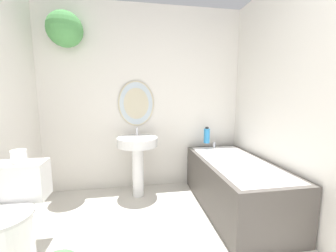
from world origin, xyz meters
name	(u,v)px	position (x,y,z in m)	size (l,w,h in m)	color
wall_back	(134,91)	(-0.13, 2.55, 1.31)	(2.73, 0.40, 2.40)	silver
wall_right	(314,101)	(1.33, 1.27, 1.20)	(0.06, 2.66, 2.40)	silver
toilet	(10,223)	(-1.05, 1.33, 0.33)	(0.39, 0.58, 0.72)	white
pedestal_sink	(138,152)	(-0.11, 2.26, 0.57)	(0.49, 0.49, 0.85)	white
bathtub	(235,184)	(0.94, 1.78, 0.28)	(0.70, 1.42, 0.62)	#4C4742
shampoo_bottle	(207,136)	(0.82, 2.37, 0.72)	(0.08, 0.08, 0.22)	#2D84C6
toilet_paper_roll	(19,156)	(-1.05, 1.53, 0.77)	(0.11, 0.11, 0.10)	white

